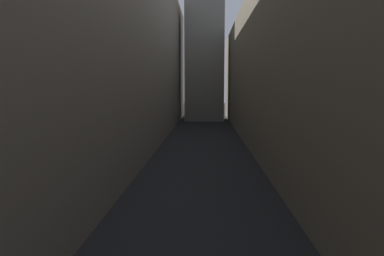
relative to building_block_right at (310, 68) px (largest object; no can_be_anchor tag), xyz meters
The scene contains 3 objects.
ground_plane 15.77m from the building_block_right, behind, with size 264.00×264.00×0.00m, color #232326.
building_block_left 23.15m from the building_block_right, behind, with size 10.29×108.00×25.43m, color gray.
building_block_right is the anchor object (origin of this frame).
Camera 1 is at (0.36, 7.01, 7.46)m, focal length 34.33 mm.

